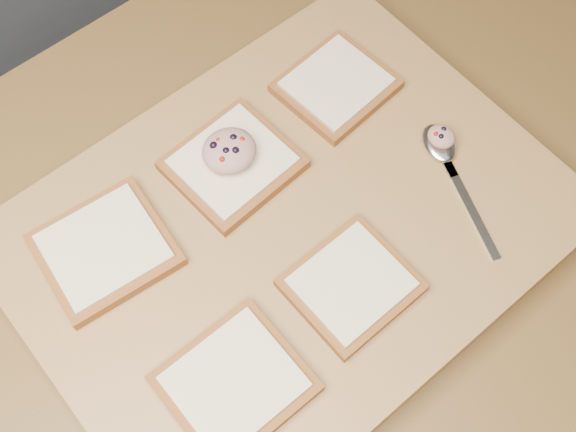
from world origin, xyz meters
name	(u,v)px	position (x,y,z in m)	size (l,w,h in m)	color
island_counter	(205,419)	(0.00, 0.00, 0.45)	(2.00, 0.80, 0.90)	slate
cutting_board	(288,232)	(0.17, 0.00, 0.92)	(0.56, 0.42, 0.04)	tan
bread_far_left	(105,249)	(0.01, 0.09, 0.95)	(0.14, 0.13, 0.02)	brown
bread_far_center	(233,164)	(0.17, 0.09, 0.95)	(0.13, 0.12, 0.02)	brown
bread_far_right	(336,86)	(0.32, 0.10, 0.95)	(0.12, 0.12, 0.02)	brown
bread_near_left	(235,383)	(0.03, -0.10, 0.95)	(0.12, 0.11, 0.02)	brown
bread_near_center	(351,285)	(0.18, -0.10, 0.95)	(0.12, 0.11, 0.02)	brown
tuna_salad_dollop	(229,150)	(0.17, 0.09, 0.98)	(0.06, 0.06, 0.03)	tan
spoon	(444,153)	(0.36, -0.05, 0.95)	(0.08, 0.17, 0.01)	silver
spoon_salad	(441,136)	(0.36, -0.03, 0.96)	(0.03, 0.03, 0.02)	tan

